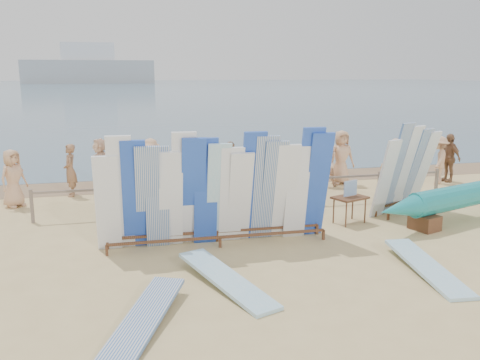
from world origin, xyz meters
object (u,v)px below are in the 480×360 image
object	(u,v)px
main_surfboard_rack	(218,194)
side_surfboard_rack	(405,172)
beachgoer_11	(100,162)
beachgoer_3	(151,164)
stroller	(295,182)
beachgoer_7	(264,158)
beach_chair_right	(250,195)
beachgoer_extra_0	(439,160)
vendor_table	(349,209)
beach_chair_left	(275,191)
beachgoer_1	(70,170)
beachgoer_8	(326,163)
outrigger_canoe	(473,195)
beachgoer_6	(341,157)
flat_board_e	(143,328)
beachgoer_4	(230,168)
beachgoer_0	(13,178)
flat_board_b	(426,272)
beachgoer_9	(396,161)
flat_board_a	(226,286)
beachgoer_2	(133,173)
beachgoer_10	(449,158)

from	to	relation	value
main_surfboard_rack	side_surfboard_rack	size ratio (longest dim) A/B	2.06
beachgoer_11	beachgoer_3	xyz separation A→B (m)	(1.67, -1.20, 0.05)
stroller	beachgoer_7	bearing A→B (deg)	121.41
beachgoer_3	side_surfboard_rack	bearing A→B (deg)	-110.21
beach_chair_right	beachgoer_11	distance (m)	5.88
beachgoer_extra_0	beachgoer_11	bearing A→B (deg)	-63.04
side_surfboard_rack	vendor_table	distance (m)	2.15
stroller	beach_chair_left	bearing A→B (deg)	-134.82
beachgoer_1	beachgoer_8	world-z (taller)	beachgoer_1
beachgoer_11	beachgoer_7	bearing A→B (deg)	75.05
outrigger_canoe	beachgoer_6	world-z (taller)	beachgoer_6
flat_board_e	stroller	size ratio (longest dim) A/B	2.47
side_surfboard_rack	beachgoer_6	size ratio (longest dim) A/B	1.36
beachgoer_7	beachgoer_4	distance (m)	2.39
stroller	beachgoer_0	xyz separation A→B (m)	(-8.46, 0.66, 0.41)
main_surfboard_rack	flat_board_b	bearing A→B (deg)	-34.03
stroller	beachgoer_1	xyz separation A→B (m)	(-6.95, 1.64, 0.40)
vendor_table	flat_board_b	size ratio (longest dim) A/B	0.42
flat_board_e	beachgoer_9	bearing A→B (deg)	66.11
flat_board_a	beachgoer_2	distance (m)	7.42
beachgoer_1	beachgoer_3	distance (m)	2.57
beachgoer_7	side_surfboard_rack	bearing A→B (deg)	173.91
main_surfboard_rack	beachgoer_11	xyz separation A→B (m)	(-2.77, 7.26, -0.39)
beachgoer_0	beachgoer_2	bearing A→B (deg)	-44.16
beachgoer_6	beach_chair_left	bearing A→B (deg)	-152.00
main_surfboard_rack	beachgoer_7	world-z (taller)	main_surfboard_rack
beach_chair_right	beachgoer_6	distance (m)	4.32
beachgoer_7	main_surfboard_rack	bearing A→B (deg)	121.66
beach_chair_right	beachgoer_8	distance (m)	3.64
beachgoer_1	side_surfboard_rack	bearing A→B (deg)	60.61
outrigger_canoe	beachgoer_2	world-z (taller)	beachgoer_2
stroller	beachgoer_2	xyz separation A→B (m)	(-5.04, 0.84, 0.39)
side_surfboard_rack	beachgoer_2	world-z (taller)	side_surfboard_rack
flat_board_b	beachgoer_7	bearing A→B (deg)	99.97
beachgoer_7	beachgoer_4	world-z (taller)	beachgoer_4
main_surfboard_rack	side_surfboard_rack	xyz separation A→B (m)	(5.57, 1.41, -0.04)
main_surfboard_rack	stroller	size ratio (longest dim) A/B	4.87
beach_chair_left	beachgoer_8	bearing A→B (deg)	20.21
side_surfboard_rack	beachgoer_0	distance (m)	11.24
stroller	beachgoer_0	world-z (taller)	beachgoer_0
flat_board_e	beachgoer_10	distance (m)	14.07
outrigger_canoe	beachgoer_6	distance (m)	5.14
flat_board_a	beachgoer_11	world-z (taller)	beachgoer_11
beach_chair_left	beachgoer_2	xyz separation A→B (m)	(-4.27, 1.14, 0.56)
flat_board_a	beachgoer_11	size ratio (longest dim) A/B	1.66
beachgoer_4	beachgoer_6	bearing A→B (deg)	-73.25
flat_board_e	flat_board_b	world-z (taller)	flat_board_e
beachgoer_11	beachgoer_0	xyz separation A→B (m)	(-2.39, -2.53, 0.04)
beachgoer_7	beachgoer_4	xyz separation A→B (m)	(-1.65, -1.73, 0.00)
beachgoer_extra_0	beachgoer_7	size ratio (longest dim) A/B	0.98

